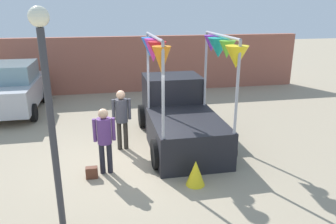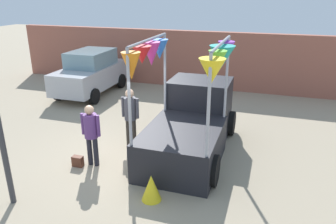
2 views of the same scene
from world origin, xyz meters
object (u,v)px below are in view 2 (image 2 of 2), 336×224
Objects in this scene: parked_car at (91,72)px; handbag at (78,161)px; person_customer at (91,130)px; folded_kite_bundle_sunflower at (151,188)px; vendor_truck at (192,119)px; person_vendor at (130,112)px.

parked_car is 14.29× the size of handbag.
parked_car reaches higher than person_customer.
folded_kite_bundle_sunflower reaches higher than handbag.
vendor_truck is 1.04× the size of parked_car.
handbag is 2.47m from folded_kite_bundle_sunflower.
person_customer is 2.76× the size of folded_kite_bundle_sunflower.
vendor_truck is at bearing 36.75° from handbag.
parked_car is 6.67× the size of folded_kite_bundle_sunflower.
person_vendor is 1.98m from handbag.
person_customer reaches higher than folded_kite_bundle_sunflower.
vendor_truck reaches higher than parked_car.
person_vendor is at bearing 70.12° from person_customer.
folded_kite_bundle_sunflower is (1.51, -2.33, -0.75)m from person_vendor.
folded_kite_bundle_sunflower is at bearing -57.09° from person_vendor.
vendor_truck is at bearing 11.87° from person_vendor.
vendor_truck is 6.92× the size of folded_kite_bundle_sunflower.
person_vendor is (3.81, -4.30, 0.11)m from parked_car.
parked_car is 6.61m from handbag.
folded_kite_bundle_sunflower is (1.99, -0.98, -0.70)m from person_customer.
vendor_truck is at bearing 85.38° from folded_kite_bundle_sunflower.
vendor_truck reaches higher than person_customer.
person_customer is 2.33m from folded_kite_bundle_sunflower.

